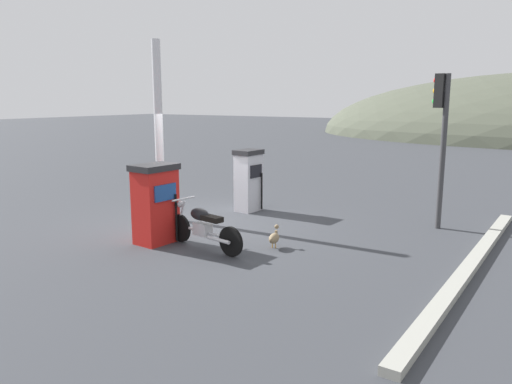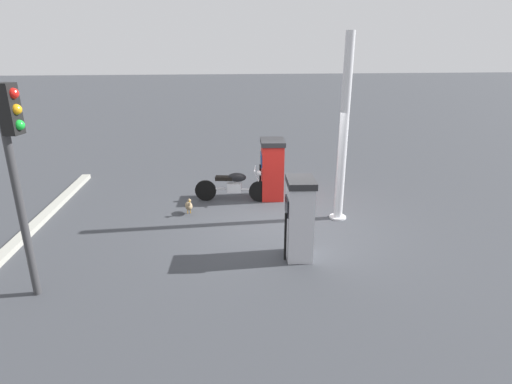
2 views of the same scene
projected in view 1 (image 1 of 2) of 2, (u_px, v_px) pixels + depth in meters
name	position (u px, v px, depth m)	size (l,w,h in m)	color
ground_plane	(206.00, 224.00, 11.41)	(120.00, 120.00, 0.00)	#383A3F
fuel_pump_near	(156.00, 203.00, 9.81)	(0.72, 0.90, 1.59)	red
fuel_pump_far	(249.00, 180.00, 12.63)	(0.60, 0.74, 1.58)	silver
motorcycle_near_pump	(203.00, 226.00, 9.48)	(1.97, 0.67, 0.92)	black
wandering_duck	(274.00, 238.00, 9.55)	(0.24, 0.43, 0.43)	#847051
roadside_traffic_light	(441.00, 123.00, 10.68)	(0.40, 0.28, 3.37)	#38383A
canopy_support_pole	(159.00, 135.00, 11.62)	(0.40, 0.40, 4.18)	silver
road_edge_kerb	(471.00, 265.00, 8.43)	(0.51, 8.20, 0.12)	#9E9E93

